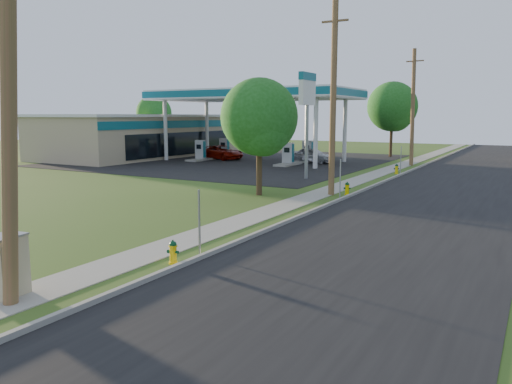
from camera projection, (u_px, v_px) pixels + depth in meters
The scene contains 27 objects.
ground_plane at pixel (81, 299), 11.33m from camera, with size 140.00×140.00×0.00m, color #325119.
road at pixel (394, 233), 17.70m from camera, with size 8.00×120.00×0.02m, color black.
curb at pixel (292, 219), 19.65m from camera, with size 0.15×120.00×0.15m, color gray.
sidewalk at pixel (254, 217), 20.52m from camera, with size 1.50×120.00×0.03m, color gray.
forecourt at pixel (235, 160), 46.64m from camera, with size 26.00×28.00×0.02m, color black.
utility_pole_near at pixel (9, 82), 10.04m from camera, with size 1.40×0.32×9.48m.
utility_pole_mid at pixel (333, 99), 25.46m from camera, with size 1.40×0.32×9.80m.
utility_pole_far at pixel (413, 107), 40.92m from camera, with size 1.40×0.32×9.50m.
sign_post_near at pixel (199, 223), 14.66m from camera, with size 0.05×0.04×2.00m, color gray.
sign_post_mid at pixel (340, 179), 24.78m from camera, with size 0.05×0.04×2.00m, color gray.
sign_post_far at pixel (401, 160), 35.25m from camera, with size 0.05×0.04×2.00m, color gray.
gas_canopy at pixel (253, 96), 44.76m from camera, with size 18.18×9.18×6.40m.
fuel_pump_nw at pixel (201, 153), 46.04m from camera, with size 1.20×3.20×1.90m.
fuel_pump_ne at pixel (288, 157), 41.62m from camera, with size 1.20×3.20×1.90m.
fuel_pump_sw at pixel (224, 150), 49.47m from camera, with size 1.20×3.20×1.90m.
fuel_pump_se at pixel (308, 154), 45.05m from camera, with size 1.20×3.20×1.90m.
convenience_store at pixel (145, 135), 51.71m from camera, with size 10.40×22.40×4.25m.
price_pylon at pixel (307, 95), 32.02m from camera, with size 0.34×2.04×6.85m.
tree_verge at pixel (260, 120), 25.50m from camera, with size 4.00×4.00×6.06m.
tree_lot at pixel (393, 109), 49.53m from camera, with size 4.94×4.94×7.49m.
tree_back at pixel (154, 114), 62.19m from camera, with size 4.39×4.39×6.65m.
hydrant_near at pixel (173, 252), 13.99m from camera, with size 0.36×0.32×0.69m.
hydrant_mid at pixel (347, 189), 26.13m from camera, with size 0.36×0.33×0.70m.
hydrant_far at pixel (397, 169), 35.56m from camera, with size 0.38×0.34×0.74m.
utility_cabinet at pixel (6, 266), 11.37m from camera, with size 0.77×0.94×1.45m.
car_red at pixel (221, 152), 47.43m from camera, with size 2.20×4.78×1.33m, color #740C03.
car_silver at pixel (312, 155), 43.93m from camera, with size 1.58×3.92×1.34m, color silver.
Camera 1 is at (8.83, -7.43, 4.13)m, focal length 35.00 mm.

